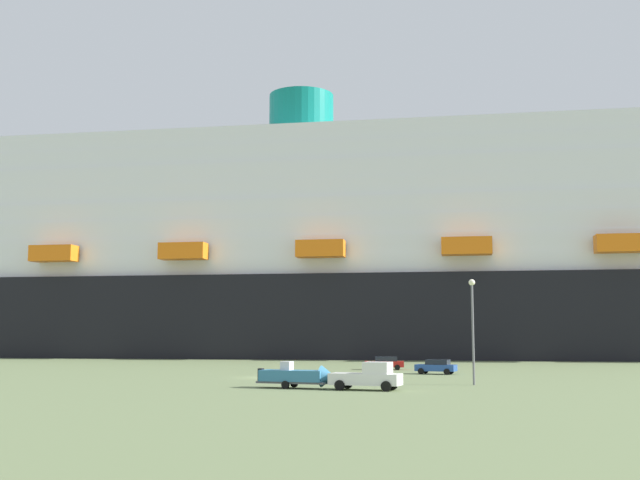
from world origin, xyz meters
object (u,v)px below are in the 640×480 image
at_px(parked_car_red_hatchback, 385,363).
at_px(pickup_truck, 368,377).
at_px(parked_car_blue_suv, 436,366).
at_px(small_boat_on_trailer, 300,376).
at_px(cruise_ship, 461,265).
at_px(street_lamp, 473,317).

bearing_deg(parked_car_red_hatchback, pickup_truck, -82.37).
xyz_separation_m(pickup_truck, parked_car_blue_suv, (2.62, 25.27, -0.21)).
relative_size(parked_car_red_hatchback, parked_car_blue_suv, 1.09).
bearing_deg(parked_car_red_hatchback, small_boat_on_trailer, -92.01).
xyz_separation_m(cruise_ship, street_lamp, (6.51, -75.52, -10.90)).
relative_size(pickup_truck, parked_car_red_hatchback, 1.16).
bearing_deg(cruise_ship, street_lamp, -85.07).
distance_m(pickup_truck, street_lamp, 12.22).
bearing_deg(small_boat_on_trailer, parked_car_red_hatchback, 87.99).
xyz_separation_m(cruise_ship, parked_car_red_hatchback, (-5.68, -49.85, -15.90)).
xyz_separation_m(cruise_ship, pickup_truck, (-1.14, -83.74, -15.69)).
bearing_deg(cruise_ship, small_boat_on_trailer, -94.71).
bearing_deg(cruise_ship, pickup_truck, -90.78).
bearing_deg(street_lamp, small_boat_on_trailer, -150.16).
xyz_separation_m(street_lamp, parked_car_blue_suv, (-5.03, 17.04, -5.00)).
bearing_deg(parked_car_red_hatchback, street_lamp, -64.59).
height_order(cruise_ship, street_lamp, cruise_ship).
bearing_deg(street_lamp, parked_car_red_hatchback, 115.41).
height_order(pickup_truck, street_lamp, street_lamp).
xyz_separation_m(cruise_ship, parked_car_blue_suv, (1.48, -58.47, -15.90)).
distance_m(small_boat_on_trailer, street_lamp, 16.16).
relative_size(street_lamp, parked_car_blue_suv, 2.00).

